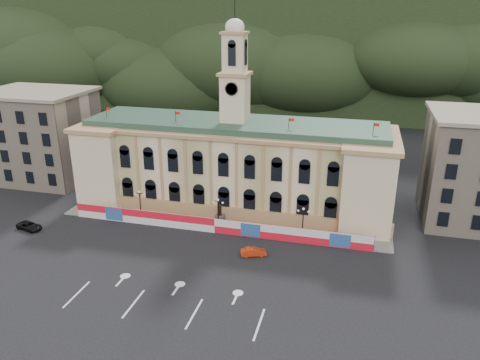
% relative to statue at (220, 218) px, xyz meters
% --- Properties ---
extents(ground, '(260.00, 260.00, 0.00)m').
position_rel_statue_xyz_m(ground, '(0.00, -18.00, -1.19)').
color(ground, black).
rests_on(ground, ground).
extents(lane_markings, '(26.00, 10.00, 0.02)m').
position_rel_statue_xyz_m(lane_markings, '(0.00, -23.00, -1.18)').
color(lane_markings, white).
rests_on(lane_markings, ground).
extents(hill_ridge, '(230.00, 80.00, 64.00)m').
position_rel_statue_xyz_m(hill_ridge, '(0.03, 103.99, 18.30)').
color(hill_ridge, black).
rests_on(hill_ridge, ground).
extents(city_hall, '(56.20, 17.60, 37.10)m').
position_rel_statue_xyz_m(city_hall, '(0.00, 9.63, 6.66)').
color(city_hall, beige).
rests_on(city_hall, ground).
extents(side_building_left, '(21.00, 17.00, 18.60)m').
position_rel_statue_xyz_m(side_building_left, '(-43.00, 12.93, 8.14)').
color(side_building_left, '#B6A48D').
rests_on(side_building_left, ground).
extents(hoarding_fence, '(50.00, 0.44, 2.50)m').
position_rel_statue_xyz_m(hoarding_fence, '(0.06, -2.93, 0.06)').
color(hoarding_fence, red).
rests_on(hoarding_fence, ground).
extents(pavement, '(56.00, 5.50, 0.16)m').
position_rel_statue_xyz_m(pavement, '(0.00, -0.25, -1.11)').
color(pavement, slate).
rests_on(pavement, ground).
extents(statue, '(1.40, 1.40, 3.72)m').
position_rel_statue_xyz_m(statue, '(0.00, 0.00, 0.00)').
color(statue, '#595651').
rests_on(statue, ground).
extents(lamp_left, '(1.96, 0.44, 5.15)m').
position_rel_statue_xyz_m(lamp_left, '(-14.00, -1.00, 1.89)').
color(lamp_left, black).
rests_on(lamp_left, ground).
extents(lamp_center, '(1.96, 0.44, 5.15)m').
position_rel_statue_xyz_m(lamp_center, '(0.00, -1.00, 1.89)').
color(lamp_center, black).
rests_on(lamp_center, ground).
extents(lamp_right, '(1.96, 0.44, 5.15)m').
position_rel_statue_xyz_m(lamp_right, '(14.00, -1.00, 1.89)').
color(lamp_right, black).
rests_on(lamp_right, ground).
extents(red_sedan, '(3.84, 4.69, 1.26)m').
position_rel_statue_xyz_m(red_sedan, '(7.78, -8.64, -0.56)').
color(red_sedan, red).
rests_on(red_sedan, ground).
extents(black_suv, '(4.07, 5.44, 1.26)m').
position_rel_statue_xyz_m(black_suv, '(-30.00, -9.58, -0.56)').
color(black_suv, black).
rests_on(black_suv, ground).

